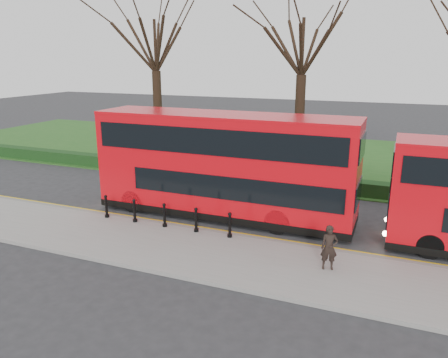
% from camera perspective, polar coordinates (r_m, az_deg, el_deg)
% --- Properties ---
extents(ground, '(120.00, 120.00, 0.00)m').
position_cam_1_polar(ground, '(19.69, -2.89, -5.72)').
color(ground, '#28282B').
rests_on(ground, ground).
extents(pavement, '(60.00, 4.00, 0.15)m').
position_cam_1_polar(pavement, '(17.21, -7.16, -8.82)').
color(pavement, gray).
rests_on(pavement, ground).
extents(kerb, '(60.00, 0.25, 0.16)m').
position_cam_1_polar(kerb, '(18.83, -4.19, -6.53)').
color(kerb, slate).
rests_on(kerb, ground).
extents(grass_verge, '(60.00, 18.00, 0.06)m').
position_cam_1_polar(grass_verge, '(33.32, 8.07, 3.10)').
color(grass_verge, '#22531B').
rests_on(grass_verge, ground).
extents(hedge, '(60.00, 0.90, 0.80)m').
position_cam_1_polar(hedge, '(25.58, 3.53, 0.26)').
color(hedge, black).
rests_on(hedge, ground).
extents(yellow_line_outer, '(60.00, 0.10, 0.01)m').
position_cam_1_polar(yellow_line_outer, '(19.11, -3.78, -6.41)').
color(yellow_line_outer, yellow).
rests_on(yellow_line_outer, ground).
extents(yellow_line_inner, '(60.00, 0.10, 0.01)m').
position_cam_1_polar(yellow_line_inner, '(19.27, -3.52, -6.20)').
color(yellow_line_inner, yellow).
rests_on(yellow_line_inner, ground).
extents(tree_left, '(7.30, 7.30, 11.41)m').
position_cam_1_polar(tree_left, '(30.97, -9.01, 17.53)').
color(tree_left, black).
rests_on(tree_left, ground).
extents(tree_mid, '(7.15, 7.15, 11.17)m').
position_cam_1_polar(tree_mid, '(27.24, 10.27, 17.40)').
color(tree_mid, black).
rests_on(tree_mid, ground).
extents(bollard_row, '(6.15, 0.15, 1.00)m').
position_cam_1_polar(bollard_row, '(18.84, -7.79, -4.75)').
color(bollard_row, black).
rests_on(bollard_row, pavement).
extents(bus_lead, '(11.92, 2.74, 4.75)m').
position_cam_1_polar(bus_lead, '(19.86, -0.04, 1.72)').
color(bus_lead, red).
rests_on(bus_lead, ground).
extents(pedestrian, '(0.65, 0.51, 1.57)m').
position_cam_1_polar(pedestrian, '(15.39, 13.58, -8.71)').
color(pedestrian, black).
rests_on(pedestrian, pavement).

